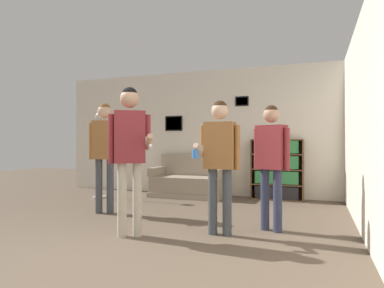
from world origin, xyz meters
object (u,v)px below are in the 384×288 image
Objects in this scene: floor_lamp at (100,145)px; person_player_foreground_center at (130,144)px; person_spectator_near_bookshelf at (271,154)px; person_player_foreground_left at (104,145)px; person_watcher_holding_cup at (220,153)px; bookshelf at (277,170)px; couch at (189,182)px.

person_player_foreground_center reaches higher than floor_lamp.
person_player_foreground_center reaches higher than person_spectator_near_bookshelf.
person_watcher_holding_cup is (2.07, -0.63, -0.09)m from person_player_foreground_left.
bookshelf is 2.56m from person_spectator_near_bookshelf.
floor_lamp is 3.61m from person_watcher_holding_cup.
couch is 0.87× the size of person_player_foreground_left.
floor_lamp is 1.07× the size of person_watcher_holding_cup.
couch is 0.86× the size of person_player_foreground_center.
person_watcher_holding_cup is (1.42, -2.73, 0.70)m from couch.
bookshelf is at bearing 68.13° from person_player_foreground_center.
bookshelf is 0.67× the size of person_player_foreground_center.
person_watcher_holding_cup is 0.70m from person_spectator_near_bookshelf.
couch is 3.16m from person_watcher_holding_cup.
couch is 0.94× the size of person_watcher_holding_cup.
person_player_foreground_center is 1.77m from person_spectator_near_bookshelf.
person_player_foreground_left is at bearing 135.52° from person_player_foreground_center.
floor_lamp is 1.00× the size of person_player_foreground_left.
person_spectator_near_bookshelf is (0.56, 0.41, -0.03)m from person_watcher_holding_cup.
floor_lamp reaches higher than bookshelf.
person_watcher_holding_cup is at bearing -97.00° from bookshelf.
person_watcher_holding_cup is at bearing -62.49° from couch.
person_player_foreground_center is 1.08m from person_watcher_holding_cup.
person_player_foreground_left is 1.10× the size of person_spectator_near_bookshelf.
floor_lamp reaches higher than person_watcher_holding_cup.
couch is at bearing 73.02° from person_player_foreground_left.
bookshelf is (1.78, 0.20, 0.30)m from couch.
floor_lamp reaches higher than couch.
person_spectator_near_bookshelf is (1.98, -2.32, 0.68)m from couch.
person_watcher_holding_cup reaches higher than person_spectator_near_bookshelf.
person_spectator_near_bookshelf is at bearing -85.45° from bookshelf.
floor_lamp is 1.63m from person_player_foreground_left.
person_spectator_near_bookshelf is (1.55, 0.84, -0.14)m from person_player_foreground_center.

